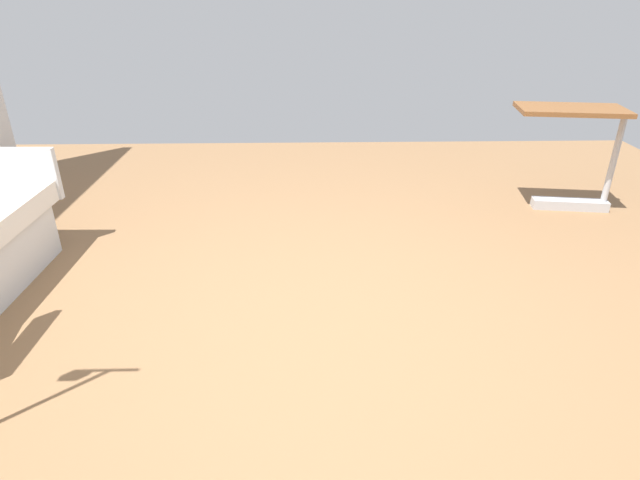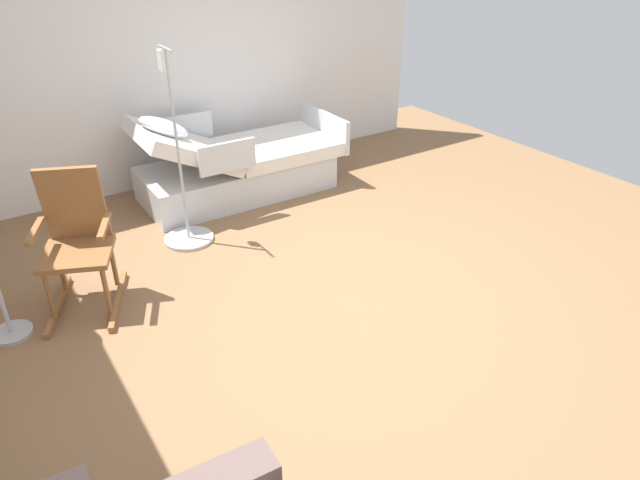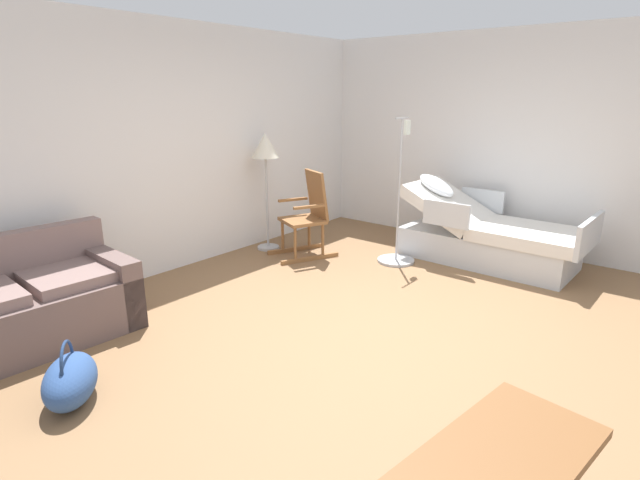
{
  "view_description": "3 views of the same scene",
  "coord_description": "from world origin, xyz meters",
  "views": [
    {
      "loc": [
        0.08,
        2.38,
        1.69
      ],
      "look_at": [
        0.03,
        0.39,
        0.72
      ],
      "focal_mm": 29.4,
      "sensor_mm": 36.0,
      "label": 1
    },
    {
      "loc": [
        -2.87,
        2.38,
        2.56
      ],
      "look_at": [
        -0.22,
        0.62,
        0.78
      ],
      "focal_mm": 32.51,
      "sensor_mm": 36.0,
      "label": 2
    },
    {
      "loc": [
        -3.37,
        -2.02,
        1.95
      ],
      "look_at": [
        -0.26,
        0.5,
        0.76
      ],
      "focal_mm": 27.9,
      "sensor_mm": 36.0,
      "label": 3
    }
  ],
  "objects": [
    {
      "name": "overbed_table",
      "position": [
        -2.05,
        -1.63,
        0.53
      ],
      "size": [
        0.87,
        0.51,
        0.84
      ],
      "color": "#B2B5BA",
      "rests_on": "ground"
    },
    {
      "name": "ground_plane",
      "position": [
        0.0,
        0.0,
        0.0
      ],
      "size": [
        7.42,
        7.42,
        0.0
      ],
      "primitive_type": "plane",
      "color": "olive"
    }
  ]
}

